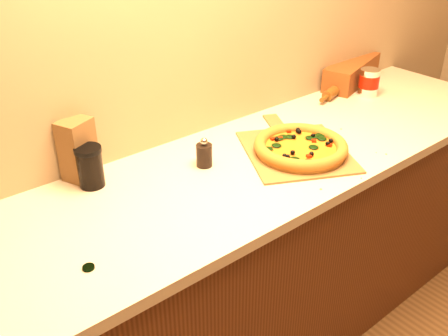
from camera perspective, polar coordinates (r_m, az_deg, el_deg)
cabinet at (r=2.03m, az=1.22°, el=-11.68°), size 2.80×0.65×0.86m
countertop at (r=1.77m, az=1.37°, el=-0.66°), size 2.84×0.68×0.04m
pizza_peel at (r=1.90m, az=8.08°, el=2.11°), size 0.51×0.59×0.01m
pizza at (r=1.86m, az=8.76°, el=2.38°), size 0.35×0.35×0.05m
bottle_cap at (r=1.37m, az=-15.23°, el=-10.91°), size 0.04×0.04×0.01m
pepper_grinder at (r=1.76m, az=-2.28°, el=1.56°), size 0.06×0.06×0.11m
rolling_pin at (r=2.48m, az=12.82°, el=8.85°), size 0.36×0.12×0.05m
coffee_canister at (r=2.48m, az=16.23°, el=9.41°), size 0.09×0.09×0.13m
bread_bag at (r=2.62m, az=14.38°, el=10.58°), size 0.44×0.25×0.12m
paper_bag at (r=1.73m, az=-16.37°, el=2.06°), size 0.13×0.12×0.21m
dark_jar at (r=1.69m, az=-15.06°, el=0.16°), size 0.09×0.09×0.14m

